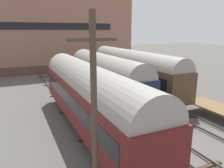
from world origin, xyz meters
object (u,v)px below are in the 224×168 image
(train_car_navy, at_px, (105,74))
(utility_pole, at_px, (94,121))
(train_car_maroon, at_px, (89,94))
(person_worker, at_px, (151,146))
(train_car_brown, at_px, (132,68))

(train_car_navy, bearing_deg, utility_pole, -114.39)
(train_car_maroon, bearing_deg, utility_pole, -107.22)
(person_worker, bearing_deg, train_car_maroon, 107.67)
(train_car_maroon, distance_m, utility_pole, 8.41)
(train_car_navy, bearing_deg, train_car_brown, 17.67)
(train_car_navy, height_order, person_worker, train_car_navy)
(train_car_navy, relative_size, person_worker, 8.68)
(person_worker, distance_m, utility_pole, 5.80)
(person_worker, bearing_deg, utility_pole, -152.04)
(train_car_navy, relative_size, train_car_brown, 0.86)
(train_car_maroon, distance_m, train_car_brown, 12.23)
(train_car_maroon, distance_m, person_worker, 6.23)
(train_car_brown, relative_size, person_worker, 10.04)
(train_car_brown, relative_size, utility_pole, 2.23)
(train_car_maroon, xyz_separation_m, person_worker, (1.80, -5.67, -1.88))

